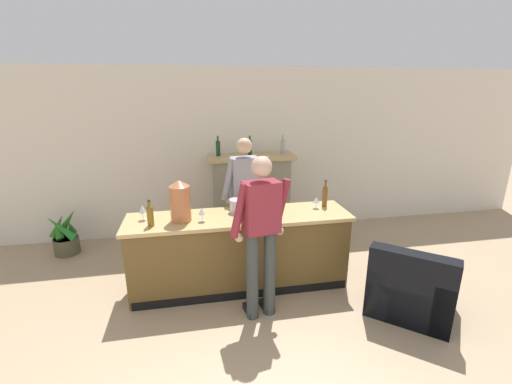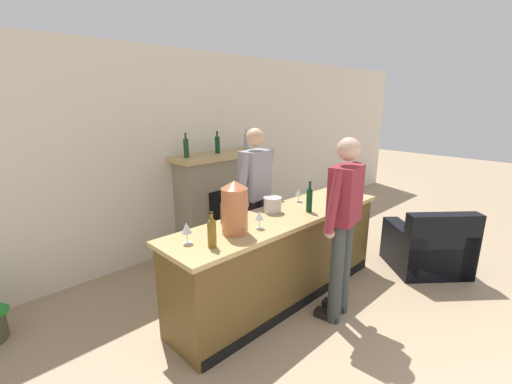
{
  "view_description": "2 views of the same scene",
  "coord_description": "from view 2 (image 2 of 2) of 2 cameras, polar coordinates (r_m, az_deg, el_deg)",
  "views": [
    {
      "loc": [
        -0.31,
        -1.11,
        2.42
      ],
      "look_at": [
        0.46,
        2.92,
        1.17
      ],
      "focal_mm": 24.0,
      "sensor_mm": 36.0,
      "label": 1
    },
    {
      "loc": [
        -2.33,
        0.49,
        2.11
      ],
      "look_at": [
        0.14,
        3.03,
        1.15
      ],
      "focal_mm": 24.0,
      "sensor_mm": 36.0,
      "label": 2
    }
  ],
  "objects": [
    {
      "name": "ice_bucket_steel",
      "position": [
        3.63,
        2.77,
        -2.12
      ],
      "size": [
        0.2,
        0.2,
        0.16
      ],
      "color": "silver",
      "rests_on": "bar_counter"
    },
    {
      "name": "wine_glass_mid_counter",
      "position": [
        3.16,
        0.53,
        -4.04
      ],
      "size": [
        0.08,
        0.08,
        0.16
      ],
      "color": "silver",
      "rests_on": "bar_counter"
    },
    {
      "name": "fireplace_stone",
      "position": [
        5.04,
        -6.11,
        -1.15
      ],
      "size": [
        1.41,
        0.52,
        1.7
      ],
      "color": "gray",
      "rests_on": "ground_plane"
    },
    {
      "name": "wine_bottle_burgundy_dark",
      "position": [
        2.79,
        -7.38,
        -6.53
      ],
      "size": [
        0.07,
        0.07,
        0.3
      ],
      "color": "brown",
      "rests_on": "bar_counter"
    },
    {
      "name": "person_customer",
      "position": [
        3.31,
        14.31,
        -4.97
      ],
      "size": [
        0.65,
        0.36,
        1.79
      ],
      "color": "#383E3D",
      "rests_on": "ground_plane"
    },
    {
      "name": "person_bartender",
      "position": [
        4.04,
        -0.12,
        -0.74
      ],
      "size": [
        0.65,
        0.34,
        1.8
      ],
      "color": "#27212A",
      "rests_on": "ground_plane"
    },
    {
      "name": "wine_glass_front_left",
      "position": [
        2.89,
        -11.51,
        -5.99
      ],
      "size": [
        0.08,
        0.08,
        0.18
      ],
      "color": "silver",
      "rests_on": "bar_counter"
    },
    {
      "name": "wine_bottle_merlot_tall",
      "position": [
        4.47,
        12.88,
        1.8
      ],
      "size": [
        0.07,
        0.07,
        0.35
      ],
      "color": "brown",
      "rests_on": "bar_counter"
    },
    {
      "name": "wine_glass_back_row",
      "position": [
        4.35,
        12.41,
        0.81
      ],
      "size": [
        0.08,
        0.08,
        0.15
      ],
      "color": "silver",
      "rests_on": "bar_counter"
    },
    {
      "name": "wall_back_panel",
      "position": [
        4.75,
        -14.4,
        5.83
      ],
      "size": [
        12.0,
        0.07,
        2.75
      ],
      "color": "silver",
      "rests_on": "ground_plane"
    },
    {
      "name": "bar_counter",
      "position": [
        3.75,
        4.32,
        -10.65
      ],
      "size": [
        2.69,
        0.68,
        0.95
      ],
      "color": "brown",
      "rests_on": "ground_plane"
    },
    {
      "name": "wine_glass_near_bucket",
      "position": [
        4.01,
        7.12,
        -0.14
      ],
      "size": [
        0.07,
        0.07,
        0.15
      ],
      "color": "silver",
      "rests_on": "bar_counter"
    },
    {
      "name": "wine_bottle_cabernet_heavy",
      "position": [
        3.66,
        8.89,
        -1.09
      ],
      "size": [
        0.06,
        0.06,
        0.33
      ],
      "color": "#0A3D1C",
      "rests_on": "bar_counter"
    },
    {
      "name": "armchair_black",
      "position": [
        4.87,
        26.83,
        -8.59
      ],
      "size": [
        1.15,
        1.14,
        0.83
      ],
      "color": "black",
      "rests_on": "ground_plane"
    },
    {
      "name": "wine_bottle_rose_blush",
      "position": [
        3.29,
        -5.42,
        -3.2
      ],
      "size": [
        0.06,
        0.06,
        0.29
      ],
      "color": "brown",
      "rests_on": "bar_counter"
    },
    {
      "name": "copper_dispenser",
      "position": [
        3.01,
        -3.59,
        -2.54
      ],
      "size": [
        0.24,
        0.28,
        0.48
      ],
      "color": "#B86A40",
      "rests_on": "bar_counter"
    }
  ]
}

